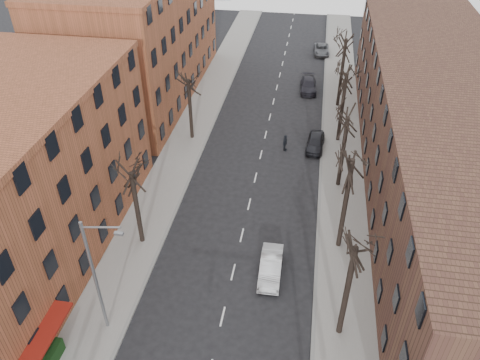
% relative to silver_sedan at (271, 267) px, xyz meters
% --- Properties ---
extents(sidewalk_left, '(4.00, 90.00, 0.15)m').
position_rel_silver_sedan_xyz_m(sidewalk_left, '(-10.71, 18.71, -0.65)').
color(sidewalk_left, gray).
rests_on(sidewalk_left, ground).
extents(sidewalk_right, '(4.00, 90.00, 0.15)m').
position_rel_silver_sedan_xyz_m(sidewalk_right, '(5.29, 18.71, -0.65)').
color(sidewalk_right, gray).
rests_on(sidewalk_right, ground).
extents(building_left_near, '(12.00, 26.00, 12.00)m').
position_rel_silver_sedan_xyz_m(building_left_near, '(-18.71, -1.29, 5.28)').
color(building_left_near, brown).
rests_on(building_left_near, ground).
extents(building_left_far, '(12.00, 28.00, 14.00)m').
position_rel_silver_sedan_xyz_m(building_left_far, '(-18.71, 27.71, 6.28)').
color(building_left_far, brown).
rests_on(building_left_far, ground).
extents(building_right, '(12.00, 50.00, 10.00)m').
position_rel_silver_sedan_xyz_m(building_right, '(13.29, 13.71, 4.28)').
color(building_right, '#4F3225').
rests_on(building_right, ground).
extents(tree_right_b, '(5.20, 5.20, 10.80)m').
position_rel_silver_sedan_xyz_m(tree_right_b, '(4.89, -4.29, -0.72)').
color(tree_right_b, black).
rests_on(tree_right_b, ground).
extents(tree_right_c, '(5.20, 5.20, 11.60)m').
position_rel_silver_sedan_xyz_m(tree_right_c, '(4.89, 3.71, -0.72)').
color(tree_right_c, black).
rests_on(tree_right_c, ground).
extents(tree_right_d, '(5.20, 5.20, 10.00)m').
position_rel_silver_sedan_xyz_m(tree_right_d, '(4.89, 11.71, -0.72)').
color(tree_right_d, black).
rests_on(tree_right_d, ground).
extents(tree_right_e, '(5.20, 5.20, 10.80)m').
position_rel_silver_sedan_xyz_m(tree_right_e, '(4.89, 19.71, -0.72)').
color(tree_right_e, black).
rests_on(tree_right_e, ground).
extents(tree_right_f, '(5.20, 5.20, 11.60)m').
position_rel_silver_sedan_xyz_m(tree_right_f, '(4.89, 27.71, -0.72)').
color(tree_right_f, black).
rests_on(tree_right_f, ground).
extents(tree_left_a, '(5.20, 5.20, 9.50)m').
position_rel_silver_sedan_xyz_m(tree_left_a, '(-10.31, 1.71, -0.72)').
color(tree_left_a, black).
rests_on(tree_left_a, ground).
extents(tree_left_b, '(5.20, 5.20, 9.50)m').
position_rel_silver_sedan_xyz_m(tree_left_b, '(-10.31, 17.71, -0.72)').
color(tree_left_b, black).
rests_on(tree_left_b, ground).
extents(streetlight, '(2.45, 0.22, 9.03)m').
position_rel_silver_sedan_xyz_m(streetlight, '(-9.74, -6.29, 4.29)').
color(streetlight, slate).
rests_on(streetlight, ground).
extents(silver_sedan, '(1.61, 4.41, 1.44)m').
position_rel_silver_sedan_xyz_m(silver_sedan, '(0.00, 0.00, 0.00)').
color(silver_sedan, silver).
rests_on(silver_sedan, ground).
extents(parked_car_near, '(2.02, 4.36, 1.45)m').
position_rel_silver_sedan_xyz_m(parked_car_near, '(2.59, 17.81, 0.00)').
color(parked_car_near, black).
rests_on(parked_car_near, ground).
extents(parked_car_mid, '(2.25, 4.97, 1.41)m').
position_rel_silver_sedan_xyz_m(parked_car_mid, '(1.26, 31.52, -0.02)').
color(parked_car_mid, black).
rests_on(parked_car_mid, ground).
extents(parked_car_far, '(2.40, 4.78, 1.30)m').
position_rel_silver_sedan_xyz_m(parked_car_far, '(2.59, 44.33, -0.07)').
color(parked_car_far, '#55585D').
rests_on(parked_car_far, ground).
extents(pedestrian_crossing, '(0.65, 1.10, 1.75)m').
position_rel_silver_sedan_xyz_m(pedestrian_crossing, '(-0.44, 16.94, 0.15)').
color(pedestrian_crossing, black).
rests_on(pedestrian_crossing, ground).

